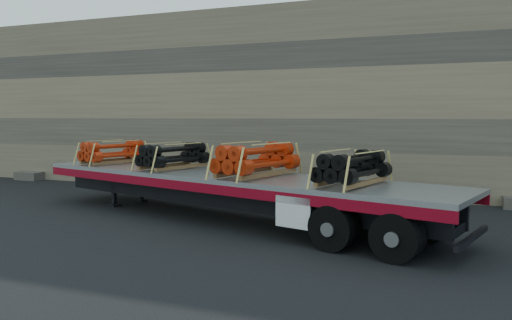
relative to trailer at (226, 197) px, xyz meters
The scene contains 7 objects.
ground 1.19m from the trailer, ahead, with size 120.00×120.00×0.00m, color black.
rock_wall 7.27m from the trailer, 81.49° to the left, with size 44.00×3.00×7.00m, color #7A6B54.
trailer is the anchor object (origin of this frame).
bundle_front 5.04m from the trailer, 164.12° to the left, with size 1.03×2.06×0.73m, color #B52609, non-canonical shape.
bundle_midfront 2.28m from the trailer, 164.12° to the left, with size 1.05×2.09×0.74m, color black, non-canonical shape.
bundle_midrear 1.52m from the trailer, 15.88° to the right, with size 1.19×2.39×0.85m, color #B52609, non-canonical shape.
bundle_rear 3.97m from the trailer, 15.88° to the right, with size 1.06×2.11×0.75m, color black, non-canonical shape.
Camera 1 is at (4.74, -12.60, 2.88)m, focal length 35.00 mm.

